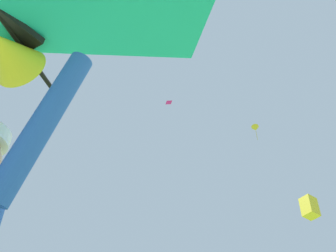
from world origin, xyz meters
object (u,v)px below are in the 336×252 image
object	(u,v)px
distant_kite_green_high_right	(311,204)
distant_kite_magenta_mid_left	(169,102)
held_stunt_kite	(6,10)
distant_kite_yellow_low_left	(309,207)
distant_kite_yellow_overhead_distant	(255,129)

from	to	relation	value
distant_kite_green_high_right	distant_kite_magenta_mid_left	distance (m)	18.56
held_stunt_kite	distant_kite_yellow_low_left	bearing A→B (deg)	81.61
distant_kite_green_high_right	distant_kite_magenta_mid_left	world-z (taller)	distant_kite_magenta_mid_left
distant_kite_yellow_overhead_distant	distant_kite_yellow_low_left	distance (m)	16.44
held_stunt_kite	distant_kite_magenta_mid_left	world-z (taller)	distant_kite_magenta_mid_left
distant_kite_yellow_overhead_distant	distant_kite_yellow_low_left	size ratio (longest dim) A/B	1.30
distant_kite_green_high_right	held_stunt_kite	bearing A→B (deg)	-97.70
distant_kite_green_high_right	distant_kite_yellow_overhead_distant	bearing A→B (deg)	-138.32
held_stunt_kite	distant_kite_yellow_overhead_distant	xyz separation A→B (m)	(0.67, 31.28, 19.73)
distant_kite_magenta_mid_left	distant_kite_yellow_low_left	world-z (taller)	distant_kite_magenta_mid_left
distant_kite_yellow_overhead_distant	distant_kite_green_high_right	bearing A→B (deg)	41.68
distant_kite_yellow_overhead_distant	held_stunt_kite	bearing A→B (deg)	-91.23
held_stunt_kite	distant_kite_yellow_low_left	world-z (taller)	distant_kite_yellow_low_left
held_stunt_kite	distant_kite_magenta_mid_left	xyz separation A→B (m)	(-6.41, 21.38, 17.78)
held_stunt_kite	distant_kite_green_high_right	size ratio (longest dim) A/B	2.62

